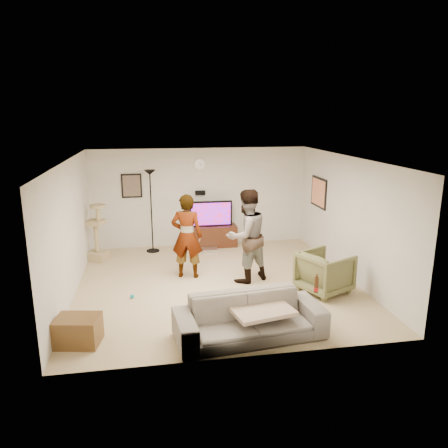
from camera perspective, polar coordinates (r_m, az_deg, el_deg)
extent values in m
cube|color=tan|center=(8.80, -0.94, -7.91)|extent=(5.50, 5.50, 0.02)
cube|color=silver|center=(8.18, -1.01, 8.64)|extent=(5.50, 5.50, 0.02)
cube|color=silver|center=(11.07, -3.19, 3.54)|extent=(5.50, 0.04, 2.50)
cube|color=silver|center=(5.83, 3.27, -6.55)|extent=(5.50, 0.04, 2.50)
cube|color=silver|center=(8.44, -19.74, -0.73)|extent=(0.04, 5.50, 2.50)
cube|color=silver|center=(9.23, 16.16, 0.79)|extent=(0.04, 5.50, 2.50)
cylinder|color=silver|center=(10.91, -3.23, 7.90)|extent=(0.26, 0.04, 0.26)
cube|color=black|center=(10.98, -3.16, 4.15)|extent=(0.25, 0.10, 0.10)
cube|color=brown|center=(10.92, -12.13, 4.96)|extent=(0.42, 0.03, 0.52)
cube|color=#FE8B63|center=(10.60, 12.42, 4.12)|extent=(0.03, 0.78, 0.62)
cube|color=#3A1B0E|center=(11.09, -1.73, -1.61)|extent=(1.31, 0.45, 0.55)
cube|color=silver|center=(10.77, -1.92, -3.43)|extent=(0.40, 0.30, 0.07)
cube|color=black|center=(10.94, -1.75, 1.39)|extent=(1.08, 0.08, 0.64)
cube|color=#5315FD|center=(10.89, -1.72, 1.33)|extent=(1.00, 0.01, 0.57)
cylinder|color=black|center=(10.65, -9.59, 1.64)|extent=(0.32, 0.32, 2.03)
cube|color=tan|center=(10.38, -16.58, -1.07)|extent=(0.56, 0.56, 1.34)
imported|color=gray|center=(8.90, -4.93, -1.61)|extent=(0.73, 0.56, 1.77)
imported|color=teal|center=(8.65, 2.98, -1.60)|extent=(1.14, 1.04, 1.90)
imported|color=slate|center=(6.70, 3.42, -12.23)|extent=(2.35, 1.12, 0.66)
cube|color=#CFAD8E|center=(6.69, 4.94, -11.20)|extent=(1.03, 0.87, 0.06)
cylinder|color=#3E220D|center=(6.81, 12.12, -7.87)|extent=(0.06, 0.06, 0.25)
imported|color=brown|center=(8.48, 13.18, -6.24)|extent=(1.14, 1.13, 0.79)
cube|color=#55391B|center=(6.92, -18.77, -13.22)|extent=(0.71, 0.58, 0.42)
sphere|color=#0E92AD|center=(8.29, -12.04, -9.33)|extent=(0.08, 0.08, 0.08)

